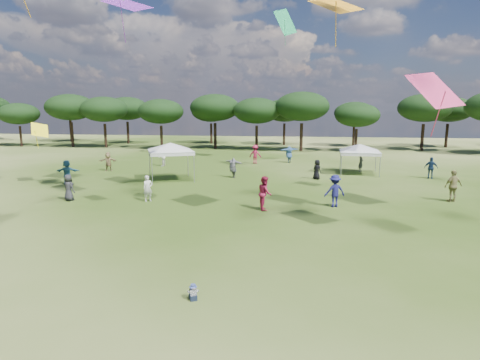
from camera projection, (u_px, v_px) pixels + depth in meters
The scene contains 6 objects.
ground at pixel (184, 349), 9.39m from camera, with size 140.00×140.00×0.00m, color #385118.
tree_line at pixel (295, 108), 54.31m from camera, with size 108.78×17.63×7.77m.
tent_left at pixel (170, 144), 30.67m from camera, with size 6.04×6.04×3.21m.
tent_right at pixel (360, 145), 33.79m from camera, with size 6.47×6.47×2.83m.
toddler at pixel (193, 293), 11.76m from camera, with size 0.37×0.40×0.49m.
festival_crowd at pixel (240, 167), 31.90m from camera, with size 28.68×20.82×1.92m.
Camera 1 is at (2.46, -8.27, 5.58)m, focal length 30.00 mm.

